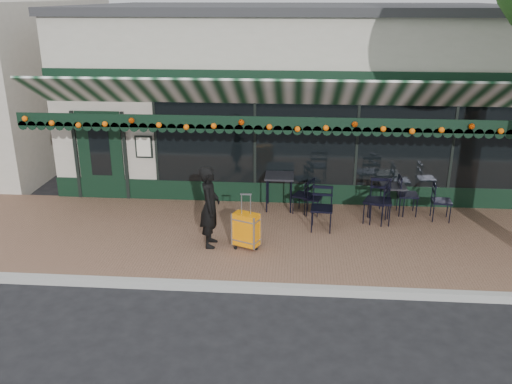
# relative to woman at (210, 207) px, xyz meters

# --- Properties ---
(ground) EXTENTS (80.00, 80.00, 0.00)m
(ground) POSITION_rel_woman_xyz_m (1.70, -1.45, -0.98)
(ground) COLOR black
(ground) RESTS_ON ground
(sidewalk) EXTENTS (18.00, 4.00, 0.15)m
(sidewalk) POSITION_rel_woman_xyz_m (1.70, 0.55, -0.91)
(sidewalk) COLOR brown
(sidewalk) RESTS_ON ground
(curb) EXTENTS (18.00, 0.16, 0.15)m
(curb) POSITION_rel_woman_xyz_m (1.70, -1.53, -0.91)
(curb) COLOR #9E9E99
(curb) RESTS_ON ground
(restaurant_building) EXTENTS (12.00, 9.60, 4.50)m
(restaurant_building) POSITION_rel_woman_xyz_m (1.70, 6.39, 1.29)
(restaurant_building) COLOR #A29B8C
(restaurant_building) RESTS_ON ground
(woman) EXTENTS (0.43, 0.63, 1.67)m
(woman) POSITION_rel_woman_xyz_m (0.00, 0.00, 0.00)
(woman) COLOR black
(woman) RESTS_ON sidewalk
(suitcase) EXTENTS (0.57, 0.46, 1.15)m
(suitcase) POSITION_rel_woman_xyz_m (0.73, -0.07, -0.45)
(suitcase) COLOR orange
(suitcase) RESTS_ON sidewalk
(cafe_table_a) EXTENTS (0.56, 0.56, 0.69)m
(cafe_table_a) POSITION_rel_woman_xyz_m (3.94, 2.03, -0.22)
(cafe_table_a) COLOR black
(cafe_table_a) RESTS_ON sidewalk
(cafe_table_b) EXTENTS (0.67, 0.67, 0.83)m
(cafe_table_b) POSITION_rel_woman_xyz_m (1.31, 2.14, -0.09)
(cafe_table_b) COLOR black
(cafe_table_b) RESTS_ON sidewalk
(chair_a_left) EXTENTS (0.64, 0.64, 0.99)m
(chair_a_left) POSITION_rel_woman_xyz_m (3.48, 1.46, -0.34)
(chair_a_left) COLOR black
(chair_a_left) RESTS_ON sidewalk
(chair_a_right) EXTENTS (0.47, 0.47, 0.93)m
(chair_a_right) POSITION_rel_woman_xyz_m (4.28, 2.01, -0.37)
(chair_a_right) COLOR black
(chair_a_right) RESTS_ON sidewalk
(chair_a_front) EXTENTS (0.54, 0.54, 1.00)m
(chair_a_front) POSITION_rel_woman_xyz_m (3.58, 1.45, -0.34)
(chair_a_front) COLOR black
(chair_a_front) RESTS_ON sidewalk
(chair_a_extra) EXTENTS (0.48, 0.48, 0.88)m
(chair_a_extra) POSITION_rel_woman_xyz_m (4.98, 1.71, -0.39)
(chair_a_extra) COLOR black
(chair_a_extra) RESTS_ON sidewalk
(chair_b_left) EXTENTS (0.56, 0.56, 0.85)m
(chair_b_left) POSITION_rel_woman_xyz_m (1.88, 1.90, -0.41)
(chair_b_left) COLOR black
(chair_b_left) RESTS_ON sidewalk
(chair_b_right) EXTENTS (0.47, 0.47, 0.76)m
(chair_b_right) POSITION_rel_woman_xyz_m (2.10, 1.84, -0.46)
(chair_b_right) COLOR black
(chair_b_right) RESTS_ON sidewalk
(chair_b_front) EXTENTS (0.52, 0.52, 0.96)m
(chair_b_front) POSITION_rel_woman_xyz_m (2.27, 0.95, -0.35)
(chair_b_front) COLOR black
(chair_b_front) RESTS_ON sidewalk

